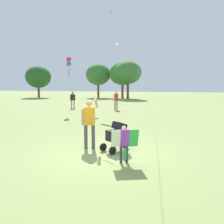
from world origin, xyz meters
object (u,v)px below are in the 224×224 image
child_with_butterfly_kite (124,141)px  person_couple_left (116,99)px  person_adult_flyer (89,119)px  person_sitting_far (73,99)px  stroller (117,134)px  kite_green_novelty (69,62)px

child_with_butterfly_kite → person_couple_left: size_ratio=0.66×
child_with_butterfly_kite → person_adult_flyer: 2.01m
person_adult_flyer → person_couple_left: size_ratio=1.08×
person_sitting_far → person_adult_flyer: bearing=-64.8°
stroller → person_sitting_far: bearing=118.7°
child_with_butterfly_kite → person_couple_left: (-3.19, 13.49, 0.32)m
stroller → person_sitting_far: size_ratio=0.66×
kite_green_novelty → person_couple_left: (3.20, 2.70, -3.01)m
person_adult_flyer → person_couple_left: bearing=97.9°
kite_green_novelty → person_couple_left: kite_green_novelty is taller
person_adult_flyer → child_with_butterfly_kite: bearing=-40.7°
kite_green_novelty → person_sitting_far: (-1.07, 3.15, -3.08)m
kite_green_novelty → person_sitting_far: size_ratio=2.79×
person_adult_flyer → stroller: size_ratio=1.77×
child_with_butterfly_kite → person_sitting_far: person_sitting_far is taller
person_sitting_far → person_couple_left: size_ratio=0.93×
stroller → person_couple_left: bearing=102.5°
kite_green_novelty → stroller: bearing=-58.3°
person_adult_flyer → kite_green_novelty: size_ratio=0.42×
person_adult_flyer → stroller: (1.03, -0.09, -0.45)m
stroller → person_sitting_far: person_sitting_far is taller
stroller → kite_green_novelty: size_ratio=0.24×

